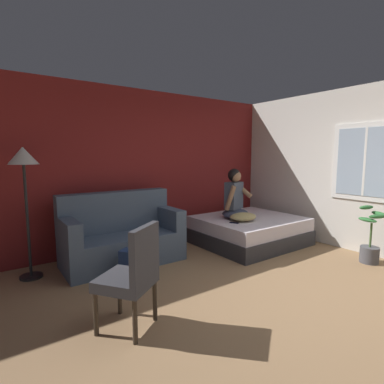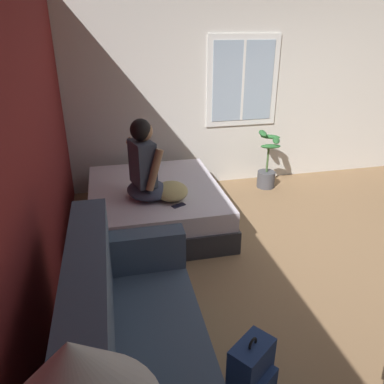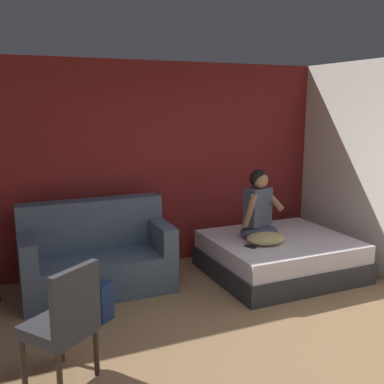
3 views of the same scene
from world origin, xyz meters
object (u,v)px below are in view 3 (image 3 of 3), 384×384
Objects in this scene: person_seated at (259,210)px; throw_pillow at (266,238)px; cell_phone at (250,247)px; side_chair at (65,320)px; couch at (97,257)px; bed at (279,256)px; backpack at (96,301)px.

person_seated reaches higher than throw_pillow.
side_chair is at bearing -179.26° from cell_phone.
bed is at bearing -11.15° from couch.
backpack is 2.14m from throw_pillow.
cell_phone is at bearing -20.16° from couch.
couch is 0.79m from backpack.
bed is 2.01× the size of person_seated.
couch is 2.07m from person_seated.
throw_pillow is (-0.31, -0.15, 0.31)m from bed.
person_seated is (2.60, 1.40, 0.30)m from side_chair.
couch is at bearing 162.99° from throw_pillow.
cell_phone reaches higher than bed.
backpack is at bearing -169.06° from person_seated.
person_seated is at bearing 77.78° from throw_pillow.
backpack is (-2.17, -0.42, -0.64)m from person_seated.
couch is at bearing 77.20° from backpack.
person_seated reaches higher than side_chair.
person_seated is (-0.25, 0.12, 0.60)m from bed.
backpack is at bearing -173.01° from bed.
person_seated is 0.40m from throw_pillow.
side_chair is 2.97m from person_seated.
couch is at bearing 135.15° from cell_phone.
person_seated reaches higher than couch.
backpack is (-0.17, -0.74, -0.20)m from couch.
side_chair is 1.12× the size of person_seated.
backpack is at bearing 158.81° from cell_phone.
side_chair is (-0.60, -1.72, 0.14)m from couch.
couch is 2.04m from throw_pillow.
cell_phone is at bearing -161.58° from bed.
couch reaches higher than cell_phone.
person_seated is at bearing 21.09° from cell_phone.
throw_pillow is 3.33× the size of cell_phone.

